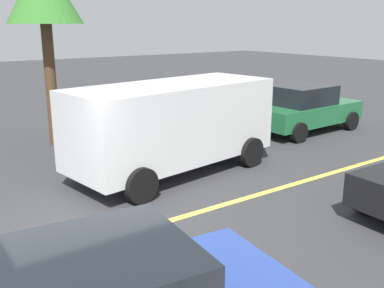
# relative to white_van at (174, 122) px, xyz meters

# --- Properties ---
(ground_plane) EXTENTS (80.00, 80.00, 0.00)m
(ground_plane) POSITION_rel_white_van_xyz_m (-3.41, -2.35, -1.27)
(ground_plane) COLOR #38383A
(lane_marking_centre) EXTENTS (28.00, 0.16, 0.01)m
(lane_marking_centre) POSITION_rel_white_van_xyz_m (-0.41, -2.35, -1.26)
(lane_marking_centre) COLOR #E0D14C
(white_van) EXTENTS (5.43, 2.85, 2.20)m
(white_van) POSITION_rel_white_van_xyz_m (0.00, 0.00, 0.00)
(white_van) COLOR white
(white_van) RESTS_ON ground_plane
(car_green_behind_van) EXTENTS (4.18, 2.25, 1.58)m
(car_green_behind_van) POSITION_rel_white_van_xyz_m (5.99, 1.14, -0.47)
(car_green_behind_van) COLOR #236B3D
(car_green_behind_van) RESTS_ON ground_plane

